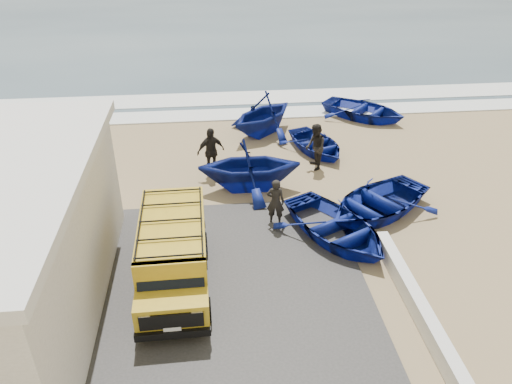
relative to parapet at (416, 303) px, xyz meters
name	(u,v)px	position (x,y,z in m)	size (l,w,h in m)	color
ground	(227,255)	(-5.00, 3.00, -0.28)	(160.00, 160.00, 0.00)	#9F855C
slab	(159,302)	(-7.00, 1.00, -0.25)	(12.00, 10.00, 0.05)	#3D3B38
surf_line	(215,115)	(-5.00, 15.00, -0.25)	(180.00, 1.60, 0.06)	white
surf_wash	(214,99)	(-5.00, 17.50, -0.26)	(180.00, 2.20, 0.04)	white
parapet	(416,303)	(0.00, 0.00, 0.00)	(0.35, 6.00, 0.55)	silver
van	(173,252)	(-6.54, 1.86, 0.83)	(2.00, 4.81, 2.05)	gold
boat_near_left	(336,227)	(-1.37, 3.56, 0.17)	(3.09, 4.33, 0.90)	navy
boat_near_right	(377,202)	(0.46, 4.94, 0.18)	(3.17, 4.44, 0.92)	navy
boat_mid_left	(250,165)	(-3.89, 7.14, 0.75)	(3.37, 3.90, 2.06)	navy
boat_mid_right	(316,144)	(-0.64, 10.19, 0.09)	(2.53, 3.54, 0.73)	navy
boat_far_left	(263,114)	(-2.79, 12.42, 0.75)	(3.34, 3.87, 2.04)	navy
boat_far_right	(364,110)	(2.60, 13.89, 0.17)	(3.08, 4.32, 0.89)	navy
fisherman_front	(275,202)	(-3.23, 4.67, 0.58)	(0.62, 0.41, 1.71)	black
fisherman_middle	(315,147)	(-1.05, 8.59, 0.70)	(0.95, 0.74, 1.95)	black
fisherman_back	(211,152)	(-5.33, 8.55, 0.73)	(1.17, 0.49, 2.00)	black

